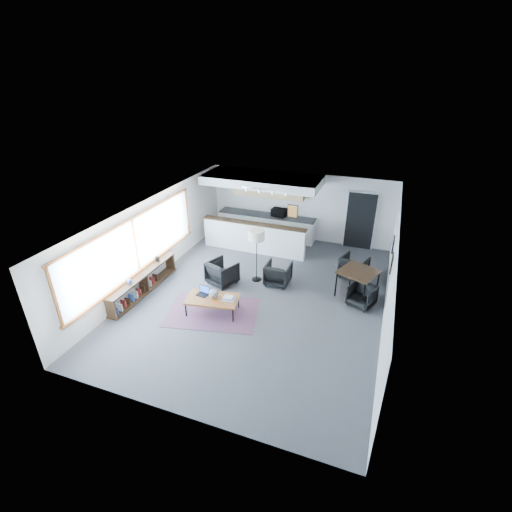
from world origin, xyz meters
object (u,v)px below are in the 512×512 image
(ceramic_pot, at_px, (214,294))
(dining_chair_far, at_px, (354,268))
(dining_table, at_px, (358,273))
(armchair_right, at_px, (278,273))
(floor_lamp, at_px, (257,237))
(laptop, at_px, (204,292))
(book_stack, at_px, (229,298))
(coffee_table, at_px, (212,299))
(armchair_left, at_px, (222,272))
(microwave, at_px, (279,212))
(dining_chair_near, at_px, (362,296))

(ceramic_pot, bearing_deg, dining_chair_far, 44.59)
(dining_table, bearing_deg, ceramic_pot, -148.33)
(armchair_right, bearing_deg, dining_chair_far, -149.77)
(ceramic_pot, bearing_deg, floor_lamp, 76.60)
(laptop, height_order, ceramic_pot, ceramic_pot)
(dining_table, bearing_deg, dining_chair_far, 101.38)
(book_stack, bearing_deg, coffee_table, -167.47)
(coffee_table, bearing_deg, laptop, 151.05)
(floor_lamp, relative_size, dining_table, 1.35)
(armchair_right, distance_m, dining_chair_far, 2.48)
(coffee_table, bearing_deg, armchair_left, 95.08)
(dining_table, bearing_deg, laptop, -151.45)
(laptop, height_order, dining_chair_far, laptop)
(armchair_right, height_order, floor_lamp, floor_lamp)
(laptop, xyz_separation_m, microwave, (0.53, 5.25, 0.59))
(dining_chair_near, bearing_deg, armchair_left, -154.87)
(floor_lamp, height_order, dining_chair_near, floor_lamp)
(laptop, xyz_separation_m, dining_chair_near, (4.10, 1.66, -0.23))
(armchair_left, bearing_deg, floor_lamp, -127.16)
(floor_lamp, bearing_deg, dining_chair_near, -5.24)
(laptop, distance_m, microwave, 5.31)
(ceramic_pot, distance_m, book_stack, 0.42)
(coffee_table, relative_size, armchair_right, 1.99)
(dining_chair_far, bearing_deg, coffee_table, 62.86)
(microwave, bearing_deg, ceramic_pot, -85.26)
(armchair_right, relative_size, microwave, 1.40)
(book_stack, height_order, dining_chair_far, dining_chair_far)
(coffee_table, xyz_separation_m, dining_chair_near, (3.79, 1.77, -0.13))
(floor_lamp, height_order, microwave, floor_lamp)
(coffee_table, relative_size, dining_chair_far, 2.28)
(floor_lamp, distance_m, dining_chair_near, 3.49)
(book_stack, height_order, dining_table, dining_table)
(floor_lamp, relative_size, dining_chair_far, 2.57)
(armchair_left, distance_m, dining_table, 4.07)
(armchair_left, height_order, microwave, microwave)
(floor_lamp, bearing_deg, dining_chair_far, 23.81)
(armchair_right, xyz_separation_m, floor_lamp, (-0.70, -0.02, 1.11))
(floor_lamp, xyz_separation_m, microwave, (-0.31, 3.30, -0.38))
(armchair_right, relative_size, floor_lamp, 0.44)
(coffee_table, distance_m, laptop, 0.35)
(laptop, xyz_separation_m, ceramic_pot, (0.35, -0.07, 0.07))
(armchair_left, relative_size, floor_lamp, 0.47)
(book_stack, xyz_separation_m, dining_chair_near, (3.34, 1.67, -0.21))
(armchair_left, relative_size, microwave, 1.50)
(laptop, relative_size, dining_table, 0.27)
(dining_chair_far, bearing_deg, ceramic_pot, 62.82)
(coffee_table, bearing_deg, ceramic_pot, 37.70)
(armchair_left, height_order, dining_chair_near, armchair_left)
(armchair_left, distance_m, dining_chair_far, 4.19)
(laptop, bearing_deg, microwave, 92.07)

